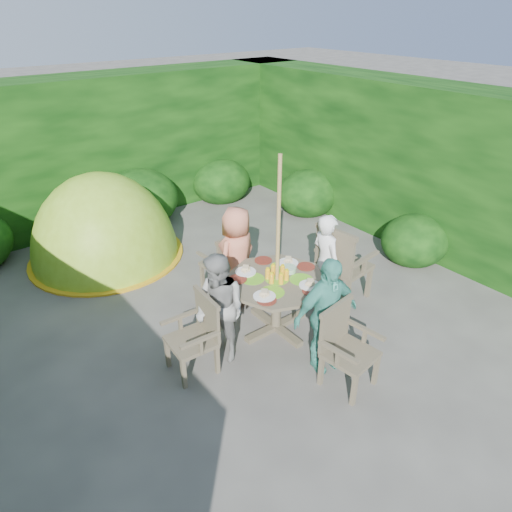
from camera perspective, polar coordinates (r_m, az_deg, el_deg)
ground at (r=5.91m, az=-5.48°, el=-7.73°), size 60.00×60.00×0.00m
hedge_enclosure at (r=6.35m, az=-12.59°, el=7.33°), size 9.00×9.00×2.50m
patio_table at (r=5.37m, az=2.64°, el=-3.92°), size 1.24×1.24×0.86m
parasol_pole at (r=5.12m, az=2.73°, el=0.73°), size 0.04×0.04×2.20m
garden_chair_right at (r=6.05m, az=10.60°, el=-0.83°), size 0.63×0.69×1.06m
garden_chair_left at (r=4.94m, az=-7.42°, el=-9.62°), size 0.48×0.54×0.85m
garden_chair_back at (r=6.21m, az=-3.90°, el=-0.67°), size 0.55×0.50×0.85m
garden_chair_front at (r=4.82m, az=11.05°, el=-10.95°), size 0.58×0.53×0.87m
child_right at (r=5.82m, az=8.68°, el=-0.85°), size 0.38×0.52×1.31m
child_left at (r=4.96m, az=-4.55°, el=-6.65°), size 0.59×0.70×1.28m
child_back at (r=5.88m, az=-2.37°, el=-0.03°), size 0.74×0.58×1.34m
child_front at (r=4.86m, az=8.72°, el=-7.32°), size 0.82×0.44×1.34m
dome_tent at (r=7.63m, az=-17.94°, el=-0.04°), size 2.84×2.84×2.71m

